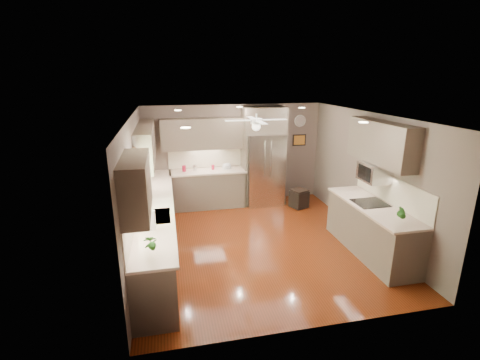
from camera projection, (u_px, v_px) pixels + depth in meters
name	position (u px, v px, depth m)	size (l,w,h in m)	color
floor	(258.00, 242.00, 6.90)	(5.00, 5.00, 0.00)	#481C09
ceiling	(261.00, 115.00, 6.17)	(5.00, 5.00, 0.00)	white
wall_back	(234.00, 154.00, 8.87)	(4.50, 4.50, 0.00)	brown
wall_front	(314.00, 242.00, 4.19)	(4.50, 4.50, 0.00)	brown
wall_left	(136.00, 190.00, 6.08)	(5.00, 5.00, 0.00)	brown
wall_right	(367.00, 175.00, 6.99)	(5.00, 5.00, 0.00)	brown
canister_a	(184.00, 168.00, 8.40)	(0.09, 0.09, 0.15)	maroon
canister_b	(195.00, 168.00, 8.49)	(0.10, 0.10, 0.15)	silver
canister_d	(213.00, 167.00, 8.59)	(0.07, 0.07, 0.11)	maroon
soap_bottle	(146.00, 201.00, 6.20)	(0.09, 0.09, 0.20)	white
potted_plant_left	(150.00, 243.00, 4.50)	(0.18, 0.12, 0.33)	#1E5217
potted_plant_right	(402.00, 213.00, 5.51)	(0.16, 0.13, 0.29)	#1E5217
bowl	(227.00, 168.00, 8.64)	(0.24, 0.24, 0.06)	beige
left_run	(156.00, 226.00, 6.50)	(0.65, 4.70, 1.45)	brown
back_run	(208.00, 188.00, 8.67)	(1.85, 0.65, 1.45)	brown
uppers	(214.00, 144.00, 6.87)	(4.50, 4.70, 0.95)	brown
window	(134.00, 182.00, 5.53)	(0.05, 1.12, 0.92)	#BFF2B2
sink	(155.00, 218.00, 5.78)	(0.50, 0.70, 0.32)	silver
refrigerator	(264.00, 158.00, 8.71)	(1.06, 0.75, 2.45)	silver
right_run	(371.00, 228.00, 6.40)	(0.70, 2.20, 1.45)	brown
microwave	(374.00, 172.00, 6.36)	(0.43, 0.55, 0.34)	silver
ceiling_fan	(256.00, 123.00, 6.50)	(1.18, 1.18, 0.32)	white
recessed_lights	(253.00, 113.00, 6.54)	(2.84, 3.14, 0.01)	white
wall_clock	(300.00, 121.00, 8.98)	(0.30, 0.03, 0.30)	white
framed_print	(299.00, 140.00, 9.12)	(0.36, 0.03, 0.30)	black
stool	(299.00, 199.00, 8.64)	(0.47, 0.47, 0.45)	black
paper_towel	(151.00, 220.00, 5.26)	(0.13, 0.13, 0.33)	white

